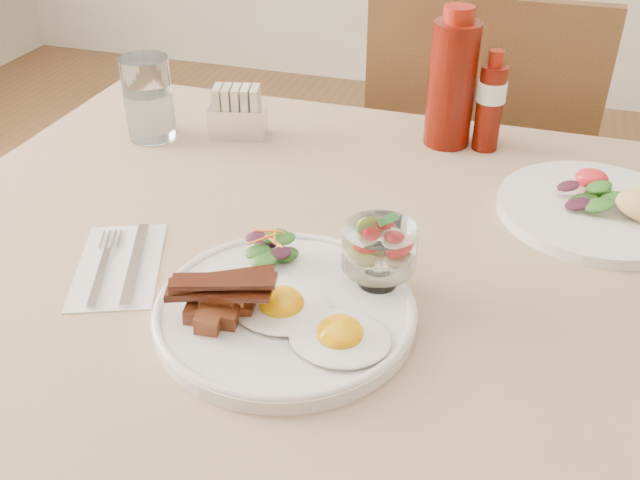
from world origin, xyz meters
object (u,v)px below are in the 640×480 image
(ketchup_bottle, at_px, (452,82))
(water_glass, at_px, (149,103))
(table, at_px, (418,324))
(hot_sauce_bottle, at_px, (490,103))
(main_plate, at_px, (285,312))
(second_plate, at_px, (613,208))
(chair_far, at_px, (474,180))
(fruit_cup, at_px, (379,248))
(sugar_caddy, at_px, (238,115))

(ketchup_bottle, height_order, water_glass, ketchup_bottle)
(table, distance_m, hot_sauce_bottle, 0.38)
(main_plate, distance_m, second_plate, 0.46)
(main_plate, xyz_separation_m, second_plate, (0.34, 0.32, 0.01))
(chair_far, bearing_deg, fruit_cup, -93.18)
(chair_far, height_order, second_plate, chair_far)
(table, relative_size, fruit_cup, 16.05)
(chair_far, relative_size, fruit_cup, 11.22)
(hot_sauce_bottle, bearing_deg, fruit_cup, -99.82)
(table, relative_size, ketchup_bottle, 6.28)
(main_plate, bearing_deg, table, 48.25)
(second_plate, relative_size, water_glass, 2.10)
(second_plate, relative_size, ketchup_bottle, 1.29)
(hot_sauce_bottle, bearing_deg, water_glass, -167.06)
(chair_far, relative_size, sugar_caddy, 9.49)
(main_plate, bearing_deg, second_plate, 43.38)
(main_plate, distance_m, ketchup_bottle, 0.50)
(fruit_cup, xyz_separation_m, water_glass, (-0.44, 0.29, -0.00))
(chair_far, height_order, hot_sauce_bottle, chair_far)
(water_glass, bearing_deg, sugar_caddy, 19.53)
(main_plate, height_order, sugar_caddy, sugar_caddy)
(table, distance_m, chair_far, 0.68)
(main_plate, bearing_deg, chair_far, 81.22)
(hot_sauce_bottle, relative_size, sugar_caddy, 1.58)
(fruit_cup, distance_m, water_glass, 0.53)
(sugar_caddy, bearing_deg, water_glass, -174.10)
(table, distance_m, fruit_cup, 0.17)
(table, bearing_deg, hot_sauce_bottle, 84.91)
(second_plate, height_order, sugar_caddy, sugar_caddy)
(hot_sauce_bottle, bearing_deg, second_plate, -41.85)
(sugar_caddy, bearing_deg, second_plate, -22.86)
(main_plate, distance_m, sugar_caddy, 0.47)
(hot_sauce_bottle, height_order, water_glass, hot_sauce_bottle)
(ketchup_bottle, xyz_separation_m, water_glass, (-0.45, -0.12, -0.04))
(chair_far, distance_m, hot_sauce_bottle, 0.44)
(water_glass, bearing_deg, main_plate, -45.59)
(chair_far, relative_size, water_glass, 7.18)
(table, height_order, hot_sauce_bottle, hot_sauce_bottle)
(main_plate, xyz_separation_m, sugar_caddy, (-0.23, 0.41, 0.03))
(fruit_cup, distance_m, hot_sauce_bottle, 0.42)
(ketchup_bottle, bearing_deg, hot_sauce_bottle, -2.34)
(fruit_cup, relative_size, hot_sauce_bottle, 0.54)
(table, height_order, water_glass, water_glass)
(ketchup_bottle, xyz_separation_m, hot_sauce_bottle, (0.06, -0.00, -0.02))
(fruit_cup, relative_size, second_plate, 0.30)
(chair_far, relative_size, main_plate, 3.32)
(main_plate, xyz_separation_m, water_glass, (-0.36, 0.36, 0.05))
(fruit_cup, relative_size, sugar_caddy, 0.85)
(table, relative_size, main_plate, 4.75)
(table, height_order, sugar_caddy, sugar_caddy)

